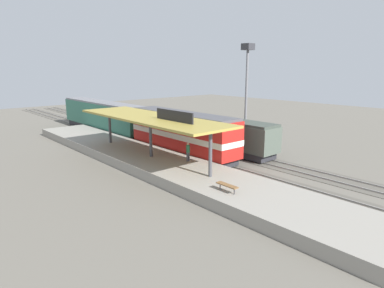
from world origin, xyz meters
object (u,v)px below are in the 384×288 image
locomotive (182,133)px  passenger_carriage_single (103,116)px  platform_bench (227,185)px  person_waiting (188,151)px  freight_car (227,135)px  light_mast (247,74)px

locomotive → passenger_carriage_single: (0.00, 18.00, -0.10)m
platform_bench → person_waiting: person_waiting is taller
freight_car → locomotive: bearing=154.3°
platform_bench → person_waiting: size_ratio=0.99×
passenger_carriage_single → person_waiting: (-3.03, -22.55, -0.46)m
platform_bench → person_waiting: 8.12m
locomotive → freight_car: (4.60, -2.21, -0.44)m
platform_bench → freight_car: freight_car is taller
freight_car → light_mast: light_mast is taller
freight_car → light_mast: bearing=3.5°
passenger_carriage_single → freight_car: bearing=-77.2°
locomotive → light_mast: size_ratio=1.23×
locomotive → person_waiting: size_ratio=8.44×
light_mast → locomotive: bearing=165.5°
locomotive → person_waiting: locomotive is taller
locomotive → freight_car: bearing=-25.7°
freight_car → person_waiting: (-7.63, -2.34, -0.12)m
passenger_carriage_single → light_mast: 22.32m
passenger_carriage_single → light_mast: size_ratio=1.71×
light_mast → person_waiting: size_ratio=6.84×
platform_bench → passenger_carriage_single: passenger_carriage_single is taller
light_mast → person_waiting: 12.90m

